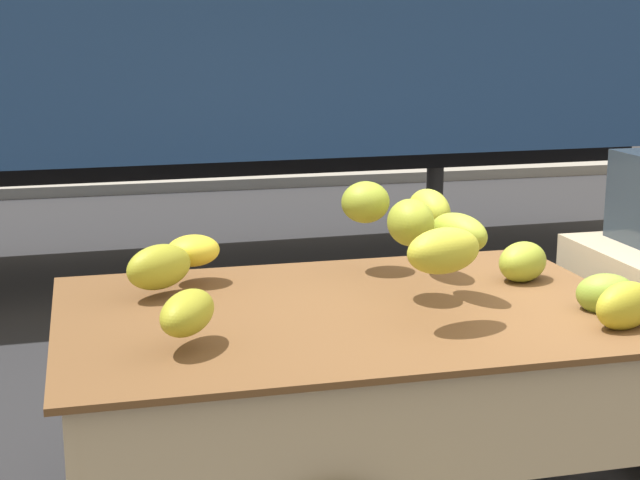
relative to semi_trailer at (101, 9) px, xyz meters
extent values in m
cube|color=gray|center=(2.10, 4.81, -2.46)|extent=(80.00, 0.80, 0.16)
cube|color=#CCB793|center=(0.96, -5.05, -1.96)|extent=(2.64, 1.72, 0.08)
cube|color=#CCB793|center=(0.96, -4.21, -1.70)|extent=(2.64, 0.05, 0.44)
cube|color=#CCB793|center=(0.96, -5.88, -1.70)|extent=(2.64, 0.05, 0.44)
cube|color=#CCB793|center=(2.26, -5.04, -1.70)|extent=(0.05, 1.72, 0.44)
cube|color=#CCB793|center=(-0.33, -5.05, -1.70)|extent=(0.05, 1.72, 0.44)
cube|color=#B21914|center=(0.96, -4.18, -1.74)|extent=(2.54, 0.02, 0.07)
cube|color=brown|center=(0.96, -5.05, -1.47)|extent=(2.76, 1.84, 0.03)
ellipsoid|color=gold|center=(2.10, -5.63, -1.36)|extent=(0.37, 0.28, 0.22)
ellipsoid|color=#9AA931|center=(1.54, -5.01, -1.12)|extent=(0.29, 0.41, 0.19)
ellipsoid|color=yellow|center=(0.30, -4.42, -1.28)|extent=(0.35, 0.34, 0.16)
ellipsoid|color=olive|center=(2.15, -5.38, -1.38)|extent=(0.35, 0.32, 0.20)
ellipsoid|color=#A6A92B|center=(0.10, -4.63, -1.30)|extent=(0.42, 0.38, 0.22)
ellipsoid|color=olive|center=(1.25, -4.39, -1.07)|extent=(0.38, 0.38, 0.23)
ellipsoid|color=#9BAC32|center=(2.00, -4.79, -1.35)|extent=(0.37, 0.34, 0.21)
ellipsoid|color=gold|center=(1.29, -5.44, -1.10)|extent=(0.43, 0.33, 0.20)
ellipsoid|color=#A8A92A|center=(0.16, -5.44, -1.30)|extent=(0.35, 0.42, 0.18)
ellipsoid|color=#94A12C|center=(1.30, -4.97, -1.07)|extent=(0.27, 0.31, 0.23)
ellipsoid|color=#AAB232|center=(1.54, -4.58, -1.10)|extent=(0.21, 0.36, 0.23)
cylinder|color=black|center=(0.65, -4.22, -2.22)|extent=(0.64, 0.20, 0.64)
cube|color=navy|center=(0.07, 0.00, 0.06)|extent=(12.06, 2.82, 2.70)
cube|color=black|center=(0.07, 0.00, -1.44)|extent=(11.05, 0.70, 0.30)
cylinder|color=#38383A|center=(3.37, 0.09, -1.92)|extent=(0.18, 0.18, 1.25)
camera|label=1|loc=(-0.23, -9.27, -0.11)|focal=53.51mm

